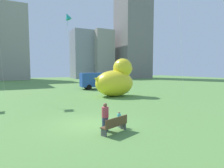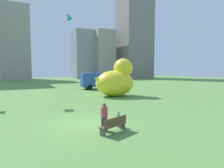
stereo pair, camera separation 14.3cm
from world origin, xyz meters
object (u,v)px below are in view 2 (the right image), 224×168
object	(u,v)px
giant_inflatable_duck	(116,80)
box_truck	(96,81)
person_child	(118,118)
person_adult	(104,116)
park_bench	(114,124)
kite_teal	(69,17)

from	to	relation	value
giant_inflatable_duck	box_truck	xyz separation A→B (m)	(1.01, 9.42, -0.66)
person_child	person_adult	bearing A→B (deg)	-165.61
person_child	giant_inflatable_duck	distance (m)	13.14
giant_inflatable_duck	box_truck	distance (m)	9.50
park_bench	person_child	distance (m)	1.11
person_adult	giant_inflatable_duck	bearing A→B (deg)	58.79
person_adult	park_bench	bearing A→B (deg)	-59.23
person_adult	giant_inflatable_duck	world-z (taller)	giant_inflatable_duck
kite_teal	box_truck	bearing A→B (deg)	-45.37
kite_teal	park_bench	bearing A→B (deg)	-99.00
giant_inflatable_duck	kite_teal	bearing A→B (deg)	101.78
person_child	box_truck	bearing A→B (deg)	71.29
person_adult	kite_teal	size ratio (longest dim) A/B	0.12
park_bench	person_child	xyz separation A→B (m)	(0.73, 0.84, 0.05)
park_bench	person_adult	world-z (taller)	person_adult
person_adult	giant_inflatable_duck	size ratio (longest dim) A/B	0.27
park_bench	kite_teal	bearing A→B (deg)	81.00
park_bench	kite_teal	world-z (taller)	kite_teal
park_bench	person_child	world-z (taller)	person_child
park_bench	giant_inflatable_duck	bearing A→B (deg)	61.15
giant_inflatable_duck	kite_teal	world-z (taller)	kite_teal
giant_inflatable_duck	person_child	bearing A→B (deg)	-117.82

